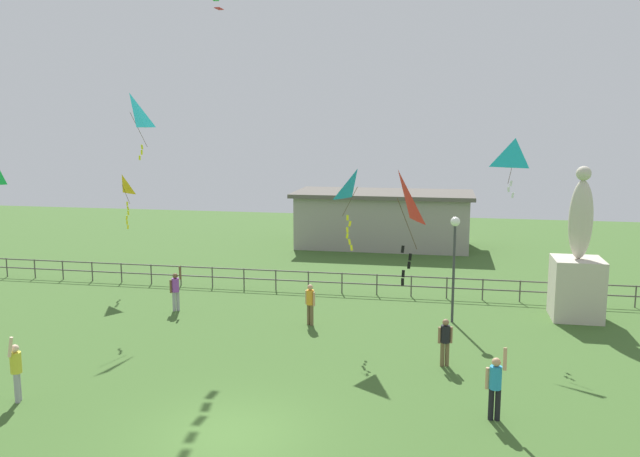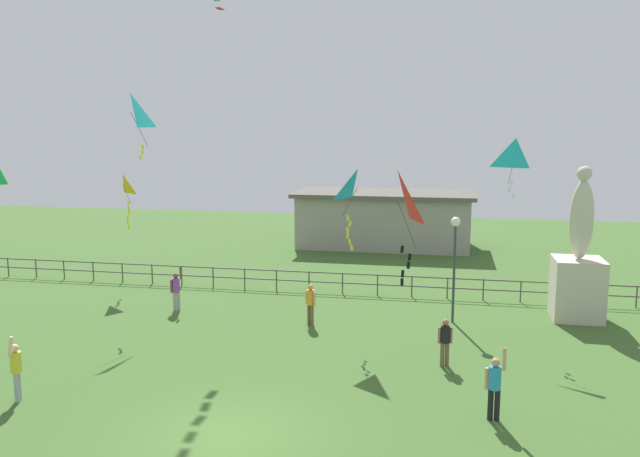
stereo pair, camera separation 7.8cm
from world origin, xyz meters
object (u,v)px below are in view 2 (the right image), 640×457
person_1 (310,302)px  person_2 (495,384)px  kite_0 (357,190)px  kite_5 (515,155)px  kite_1 (131,113)px  statue_monument (578,273)px  lamppost (455,245)px  person_3 (16,368)px  person_4 (176,289)px  person_0 (445,339)px  kite_2 (397,201)px  kite_4 (124,187)px

person_1 → person_2: (6.31, -7.00, 0.08)m
kite_0 → kite_5: bearing=21.5°
kite_1 → kite_5: size_ratio=1.26×
statue_monument → kite_5: size_ratio=2.82×
kite_0 → statue_monument: bearing=23.7°
lamppost → person_3: lamppost is taller
lamppost → kite_5: kite_5 is taller
statue_monument → person_4: bearing=-172.6°
lamppost → kite_1: 14.17m
lamppost → person_3: bearing=-140.6°
kite_5 → statue_monument: bearing=28.2°
statue_monument → lamppost: (-4.77, -1.46, 1.21)m
person_1 → kite_1: kite_1 is taller
person_0 → kite_2: kite_2 is taller
person_2 → person_3: (-12.80, -1.32, -0.03)m
person_2 → person_0: bearing=109.3°
person_0 → kite_1: bearing=158.3°
person_3 → kite_2: (10.19, 1.77, 4.62)m
person_0 → kite_0: bearing=140.7°
person_3 → kite_2: bearing=9.8°
kite_2 → kite_5: 8.80m
kite_2 → kite_1: bearing=144.4°
kite_2 → kite_5: bearing=65.2°
person_0 → kite_2: 5.82m
kite_1 → statue_monument: bearing=3.4°
person_2 → kite_5: 10.07m
person_3 → kite_5: bearing=35.0°
kite_2 → person_0: bearing=67.0°
kite_1 → kite_5: 15.39m
person_3 → kite_4: (-3.30, 12.63, 3.74)m
kite_1 → kite_2: kite_1 is taller
person_0 → person_1: (-5.05, 3.38, 0.03)m
statue_monument → person_0: bearing=-128.9°
kite_4 → lamppost: bearing=-10.9°
person_4 → person_0: bearing=-21.1°
person_1 → kite_2: 8.85m
lamppost → kite_2: size_ratio=1.36×
lamppost → kite_4: (-15.11, 2.92, 1.68)m
kite_0 → kite_1: (-9.78, 2.55, 2.75)m
kite_0 → person_2: bearing=-54.4°
kite_0 → kite_2: (1.85, -5.78, 0.31)m
kite_4 → kite_5: kite_5 is taller
statue_monument → person_1: statue_monument is taller
person_4 → kite_2: (9.50, -7.35, 4.65)m
kite_5 → kite_0: bearing=-158.5°
person_4 → kite_4: bearing=138.7°
person_4 → kite_5: (13.16, 0.60, 5.51)m
statue_monument → kite_2: size_ratio=1.98×
kite_1 → kite_4: kite_1 is taller
person_0 → kite_0: size_ratio=0.53×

